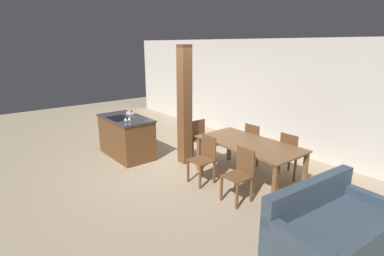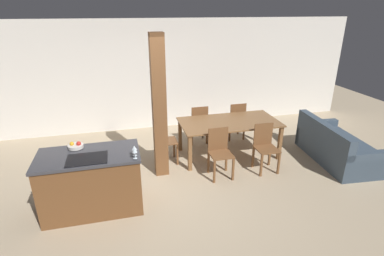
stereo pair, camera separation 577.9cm
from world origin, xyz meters
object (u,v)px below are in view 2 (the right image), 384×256
Objects in this scene: dining_chair_far_right at (236,120)px; dining_chair_near_right at (265,146)px; dining_chair_far_left at (198,123)px; wine_glass_near at (135,151)px; dining_chair_head_end at (163,140)px; timber_post at (159,109)px; kitchen_island at (92,182)px; wine_glass_middle at (134,148)px; fruit_bowl at (76,146)px; dining_table at (229,125)px; dining_chair_near_left at (220,151)px; couch at (336,148)px.

dining_chair_near_right is at bearing 90.00° from dining_chair_far_right.
wine_glass_near is at bearing 55.93° from dining_chair_far_left.
dining_chair_far_left and dining_chair_head_end have the same top height.
dining_chair_far_right is 2.39m from timber_post.
wine_glass_middle is at bearing -19.38° from kitchen_island.
dining_chair_far_left is 1.00× the size of dining_chair_far_right.
wine_glass_middle is 0.18× the size of dining_chair_far_right.
dining_chair_far_right is (2.46, 2.21, -0.59)m from wine_glass_middle.
wine_glass_near is 0.06× the size of timber_post.
timber_post is at bearing 65.58° from wine_glass_near.
fruit_bowl is at bearing -157.21° from timber_post.
dining_table is 0.89m from dining_chair_far_right.
wine_glass_middle is at bearing -116.16° from timber_post.
dining_chair_near_left is at bearing 58.60° from dining_chair_far_right.
dining_chair_head_end is (0.62, 1.55, -0.59)m from wine_glass_near.
dining_chair_near_right is at bearing -58.60° from dining_table.
kitchen_island is 6.44× the size of fruit_bowl.
dining_chair_near_left is at bearing 24.88° from wine_glass_middle.
wine_glass_middle is 3.36m from dining_chair_far_right.
dining_chair_near_right is 1.60m from couch.
timber_post is (-0.10, -0.40, 0.80)m from dining_chair_head_end.
dining_chair_near_left is 1.00× the size of dining_chair_near_right.
kitchen_island reaches higher than dining_chair_far_right.
dining_table is at bearing 15.24° from timber_post.
kitchen_island is 0.95m from wine_glass_near.
wine_glass_middle is 1.70m from dining_chair_head_end.
wine_glass_near and wine_glass_middle have the same top height.
wine_glass_near reaches higher than dining_chair_head_end.
wine_glass_near is at bearing 43.01° from dining_chair_far_right.
wine_glass_near reaches higher than dining_chair_far_right.
dining_chair_near_left and dining_chair_head_end have the same top height.
timber_post is (-1.03, -1.15, 0.80)m from dining_chair_far_left.
timber_post reaches higher than kitchen_island.
fruit_bowl is 1.03m from wine_glass_near.
couch is (1.59, -0.02, -0.21)m from dining_chair_near_right.
couch is at bearing 5.64° from kitchen_island.
dining_chair_near_right is at bearing 121.40° from dining_chair_far_left.
fruit_bowl is 3.76m from dining_chair_far_right.
fruit_bowl is at bearing 97.28° from couch.
dining_chair_far_left is at bearing 54.90° from wine_glass_middle.
fruit_bowl is 3.03m from dining_table.
wine_glass_middle is 1.81m from dining_chair_near_left.
wine_glass_middle is 0.06× the size of timber_post.
dining_table is (2.67, 1.23, 0.20)m from kitchen_island.
dining_chair_far_left is 0.49× the size of couch.
wine_glass_near is 0.18× the size of dining_chair_near_right.
kitchen_island is at bearing 32.32° from dining_chair_far_right.
wine_glass_middle is 0.18× the size of dining_chair_near_left.
timber_post is (-1.49, -0.40, 0.61)m from dining_table.
dining_chair_far_left is 0.35× the size of timber_post.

